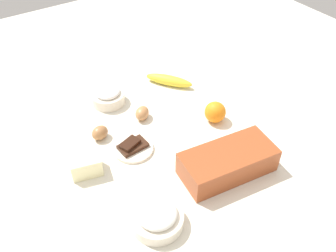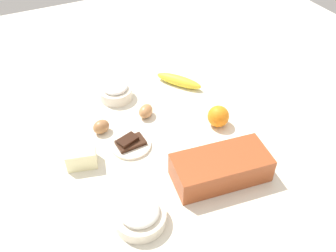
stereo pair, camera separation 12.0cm
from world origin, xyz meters
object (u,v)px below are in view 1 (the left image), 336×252
Objects in this scene: orange_fruit at (215,112)px; butter_block at (85,164)px; flour_bowl at (157,217)px; loaf_pan at (228,162)px; sugar_bowl at (108,96)px; egg_beside_bowl at (142,113)px; banana at (169,80)px; chocolate_plate at (133,147)px; egg_near_butter at (100,133)px.

butter_block is at bearing -3.94° from orange_fruit.
butter_block is at bearing -74.03° from flour_bowl.
loaf_pan is 2.41× the size of sugar_bowl.
orange_fruit reaches higher than flour_bowl.
egg_beside_bowl is (0.08, -0.35, -0.02)m from loaf_pan.
flour_bowl is 0.44m from egg_beside_bowl.
flour_bowl is 2.27× the size of egg_beside_bowl.
orange_fruit is (-0.01, 0.27, 0.02)m from banana.
chocolate_plate is (0.05, 0.26, -0.02)m from sugar_bowl.
banana is at bearing -152.82° from butter_block.
egg_beside_bowl is at bearing 31.56° from banana.
banana is 0.52m from butter_block.
egg_beside_bowl is (0.20, -0.15, -0.01)m from orange_fruit.
banana is 0.38m from egg_near_butter.
egg_near_butter is 0.94× the size of egg_beside_bowl.
banana is (-0.11, -0.47, -0.02)m from loaf_pan.
flour_bowl is 0.38m from egg_near_butter.
egg_beside_bowl is (-0.19, -0.39, -0.01)m from flour_bowl.
sugar_bowl is at bearing -68.71° from egg_beside_bowl.
sugar_bowl is 2.11× the size of egg_near_butter.
loaf_pan is at bearing 59.58° from orange_fruit.
egg_beside_bowl is at bearing -68.97° from loaf_pan.
egg_beside_bowl is at bearing -36.43° from orange_fruit.
orange_fruit is 0.31m from chocolate_plate.
egg_beside_bowl is (-0.27, -0.12, -0.01)m from butter_block.
banana is (-0.38, -0.51, -0.01)m from flour_bowl.
butter_block reaches higher than egg_near_butter.
orange_fruit is at bearing 92.46° from banana.
chocolate_plate is at bearing 119.83° from egg_near_butter.
sugar_bowl reaches higher than banana.
egg_beside_bowl is at bearing -156.20° from butter_block.
banana is 1.46× the size of chocolate_plate.
sugar_bowl is 0.40m from orange_fruit.
banana is at bearing -95.22° from loaf_pan.
chocolate_plate is at bearing 47.94° from egg_beside_bowl.
egg_near_butter is (0.11, 0.16, -0.01)m from sugar_bowl.
sugar_bowl is 1.98× the size of egg_beside_bowl.
flour_bowl and sugar_bowl have the same top height.
sugar_bowl reaches higher than butter_block.
butter_block is at bearing 47.25° from egg_near_butter.
banana is at bearing -141.70° from chocolate_plate.
orange_fruit is (-0.26, 0.30, 0.01)m from sugar_bowl.
banana is at bearing -126.69° from flour_bowl.
chocolate_plate is at bearing 38.30° from banana.
egg_near_butter is 0.12m from chocolate_plate.
egg_near_butter is (-0.10, -0.11, -0.01)m from butter_block.
chocolate_plate is at bearing -179.74° from butter_block.
chocolate_plate is (0.31, -0.03, -0.03)m from orange_fruit.
egg_near_butter reaches higher than chocolate_plate.
flour_bowl is 2.43× the size of egg_near_butter.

